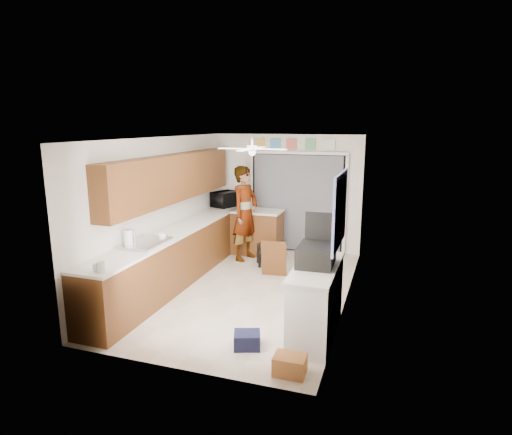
% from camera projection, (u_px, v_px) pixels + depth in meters
% --- Properties ---
extents(floor, '(5.00, 5.00, 0.00)m').
position_uv_depth(floor, '(249.00, 289.00, 7.17)').
color(floor, beige).
rests_on(floor, ground).
extents(ceiling, '(5.00, 5.00, 0.00)m').
position_uv_depth(ceiling, '(248.00, 138.00, 6.63)').
color(ceiling, white).
rests_on(ceiling, ground).
extents(wall_back, '(3.20, 0.00, 3.20)m').
position_uv_depth(wall_back, '(286.00, 193.00, 9.22)').
color(wall_back, white).
rests_on(wall_back, ground).
extents(wall_front, '(3.20, 0.00, 3.20)m').
position_uv_depth(wall_front, '(172.00, 264.00, 4.58)').
color(wall_front, white).
rests_on(wall_front, ground).
extents(wall_left, '(0.00, 5.00, 5.00)m').
position_uv_depth(wall_left, '(161.00, 210.00, 7.39)').
color(wall_left, white).
rests_on(wall_left, ground).
extents(wall_right, '(0.00, 5.00, 5.00)m').
position_uv_depth(wall_right, '(349.00, 224.00, 6.41)').
color(wall_right, white).
rests_on(wall_right, ground).
extents(left_base_cabinets, '(0.60, 4.80, 0.90)m').
position_uv_depth(left_base_cabinets, '(178.00, 256.00, 7.47)').
color(left_base_cabinets, brown).
rests_on(left_base_cabinets, floor).
extents(left_countertop, '(0.62, 4.80, 0.04)m').
position_uv_depth(left_countertop, '(178.00, 230.00, 7.37)').
color(left_countertop, white).
rests_on(left_countertop, left_base_cabinets).
extents(upper_cabinets, '(0.32, 4.00, 0.80)m').
position_uv_depth(upper_cabinets, '(174.00, 178.00, 7.41)').
color(upper_cabinets, brown).
rests_on(upper_cabinets, wall_left).
extents(sink_basin, '(0.50, 0.76, 0.06)m').
position_uv_depth(sink_basin, '(146.00, 243.00, 6.43)').
color(sink_basin, silver).
rests_on(sink_basin, left_countertop).
extents(faucet, '(0.03, 0.03, 0.22)m').
position_uv_depth(faucet, '(134.00, 236.00, 6.47)').
color(faucet, silver).
rests_on(faucet, left_countertop).
extents(peninsula_base, '(1.00, 0.60, 0.90)m').
position_uv_depth(peninsula_base, '(257.00, 233.00, 9.08)').
color(peninsula_base, brown).
rests_on(peninsula_base, floor).
extents(peninsula_top, '(1.04, 0.64, 0.04)m').
position_uv_depth(peninsula_top, '(257.00, 211.00, 8.98)').
color(peninsula_top, white).
rests_on(peninsula_top, peninsula_base).
extents(back_opening_recess, '(2.00, 0.06, 2.10)m').
position_uv_depth(back_opening_recess, '(297.00, 203.00, 9.16)').
color(back_opening_recess, black).
rests_on(back_opening_recess, wall_back).
extents(curtain_panel, '(1.90, 0.03, 2.05)m').
position_uv_depth(curtain_panel, '(297.00, 203.00, 9.12)').
color(curtain_panel, slate).
rests_on(curtain_panel, wall_back).
extents(door_trim_left, '(0.06, 0.04, 2.10)m').
position_uv_depth(door_trim_left, '(252.00, 201.00, 9.44)').
color(door_trim_left, white).
rests_on(door_trim_left, wall_back).
extents(door_trim_right, '(0.06, 0.04, 2.10)m').
position_uv_depth(door_trim_right, '(345.00, 206.00, 8.82)').
color(door_trim_right, white).
rests_on(door_trim_right, wall_back).
extents(door_trim_head, '(2.10, 0.04, 0.06)m').
position_uv_depth(door_trim_head, '(298.00, 153.00, 8.90)').
color(door_trim_head, white).
rests_on(door_trim_head, wall_back).
extents(header_frame_0, '(0.22, 0.02, 0.22)m').
position_uv_depth(header_frame_0, '(260.00, 144.00, 9.15)').
color(header_frame_0, gold).
rests_on(header_frame_0, wall_back).
extents(header_frame_1, '(0.22, 0.02, 0.22)m').
position_uv_depth(header_frame_1, '(275.00, 144.00, 9.04)').
color(header_frame_1, '#4D9ACF').
rests_on(header_frame_1, wall_back).
extents(header_frame_2, '(0.22, 0.02, 0.22)m').
position_uv_depth(header_frame_2, '(291.00, 144.00, 8.94)').
color(header_frame_2, '#D1634E').
rests_on(header_frame_2, wall_back).
extents(header_frame_3, '(0.22, 0.02, 0.22)m').
position_uv_depth(header_frame_3, '(310.00, 144.00, 8.81)').
color(header_frame_3, '#62AC6E').
rests_on(header_frame_3, wall_back).
extents(header_frame_4, '(0.22, 0.02, 0.22)m').
position_uv_depth(header_frame_4, '(330.00, 145.00, 8.69)').
color(header_frame_4, silver).
rests_on(header_frame_4, wall_back).
extents(route66_sign, '(0.22, 0.02, 0.26)m').
position_uv_depth(route66_sign, '(244.00, 143.00, 9.26)').
color(route66_sign, silver).
rests_on(route66_sign, wall_back).
extents(right_counter_base, '(0.50, 1.40, 0.90)m').
position_uv_depth(right_counter_base, '(316.00, 302.00, 5.55)').
color(right_counter_base, white).
rests_on(right_counter_base, floor).
extents(right_counter_top, '(0.54, 1.44, 0.04)m').
position_uv_depth(right_counter_top, '(316.00, 268.00, 5.45)').
color(right_counter_top, white).
rests_on(right_counter_top, right_counter_base).
extents(abstract_painting, '(0.03, 1.15, 0.95)m').
position_uv_depth(abstract_painting, '(340.00, 210.00, 5.41)').
color(abstract_painting, '#EE57D7').
rests_on(abstract_painting, wall_right).
extents(ceiling_fan, '(1.14, 1.14, 0.24)m').
position_uv_depth(ceiling_fan, '(252.00, 149.00, 6.86)').
color(ceiling_fan, white).
rests_on(ceiling_fan, ceiling).
extents(microwave, '(0.58, 0.70, 0.33)m').
position_uv_depth(microwave, '(226.00, 199.00, 9.33)').
color(microwave, black).
rests_on(microwave, left_countertop).
extents(cup, '(0.16, 0.16, 0.10)m').
position_uv_depth(cup, '(162.00, 236.00, 6.73)').
color(cup, white).
rests_on(cup, left_countertop).
extents(jar_a, '(0.12, 0.12, 0.14)m').
position_uv_depth(jar_a, '(101.00, 267.00, 5.21)').
color(jar_a, silver).
rests_on(jar_a, left_countertop).
extents(jar_b, '(0.08, 0.08, 0.10)m').
position_uv_depth(jar_b, '(96.00, 268.00, 5.24)').
color(jar_b, silver).
rests_on(jar_b, left_countertop).
extents(paper_towel_roll, '(0.16, 0.16, 0.26)m').
position_uv_depth(paper_towel_roll, '(128.00, 239.00, 6.26)').
color(paper_towel_roll, white).
rests_on(paper_towel_roll, left_countertop).
extents(suitcase, '(0.47, 0.61, 0.26)m').
position_uv_depth(suitcase, '(316.00, 255.00, 5.49)').
color(suitcase, black).
rests_on(suitcase, right_counter_top).
extents(suitcase_rim, '(0.45, 0.59, 0.02)m').
position_uv_depth(suitcase_rim, '(316.00, 263.00, 5.51)').
color(suitcase_rim, yellow).
rests_on(suitcase_rim, suitcase).
extents(suitcase_lid, '(0.42, 0.04, 0.50)m').
position_uv_depth(suitcase_lid, '(321.00, 231.00, 5.70)').
color(suitcase_lid, black).
rests_on(suitcase_lid, suitcase).
extents(cardboard_box, '(0.35, 0.26, 0.22)m').
position_uv_depth(cardboard_box, '(290.00, 365.00, 4.72)').
color(cardboard_box, '#C9783F').
rests_on(cardboard_box, floor).
extents(navy_crate, '(0.39, 0.36, 0.20)m').
position_uv_depth(navy_crate, '(247.00, 340.00, 5.29)').
color(navy_crate, black).
rests_on(navy_crate, floor).
extents(cabinet_door_panel, '(0.47, 0.23, 0.67)m').
position_uv_depth(cabinet_door_panel, '(274.00, 259.00, 7.70)').
color(cabinet_door_panel, brown).
rests_on(cabinet_door_panel, floor).
extents(man, '(0.63, 0.79, 1.91)m').
position_uv_depth(man, '(245.00, 213.00, 8.59)').
color(man, white).
rests_on(man, floor).
extents(dog, '(0.45, 0.60, 0.44)m').
position_uv_depth(dog, '(262.00, 254.00, 8.35)').
color(dog, black).
rests_on(dog, floor).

